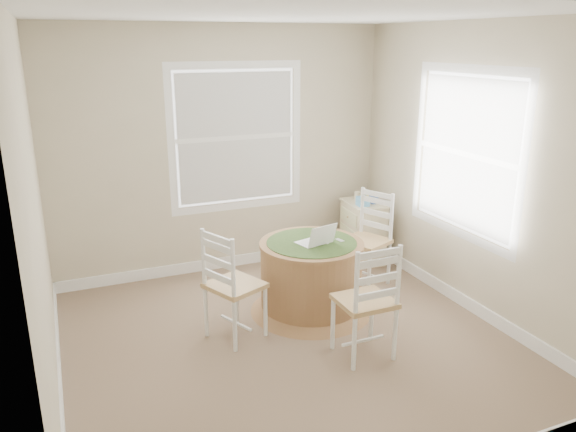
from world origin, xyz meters
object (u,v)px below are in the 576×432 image
laptop (316,241)px  chair_right (365,241)px  round_table (311,273)px  chair_near (365,300)px  corner_chest (363,231)px  chair_left (235,285)px

laptop → chair_right: bearing=-168.1°
chair_right → round_table: bearing=-90.2°
chair_near → corner_chest: (1.03, 1.78, -0.12)m
laptop → chair_near: bearing=77.6°
chair_near → laptop: size_ratio=2.71×
chair_right → chair_near: bearing=-54.3°
chair_near → laptop: bearing=-88.2°
round_table → chair_right: (0.77, 0.33, 0.10)m
chair_near → chair_right: bearing=-121.3°
round_table → laptop: 0.34m
chair_right → laptop: chair_right is taller
chair_left → chair_near: (0.85, -0.68, 0.00)m
round_table → chair_right: 0.84m
round_table → laptop: laptop is taller
round_table → chair_near: size_ratio=1.19×
round_table → corner_chest: bearing=27.1°
chair_left → chair_right: (1.56, 0.52, 0.00)m
round_table → chair_right: bearing=10.2°
chair_near → chair_right: 1.39m
chair_near → corner_chest: size_ratio=1.36×
round_table → chair_near: bearing=-99.6°
laptop → corner_chest: laptop is taller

